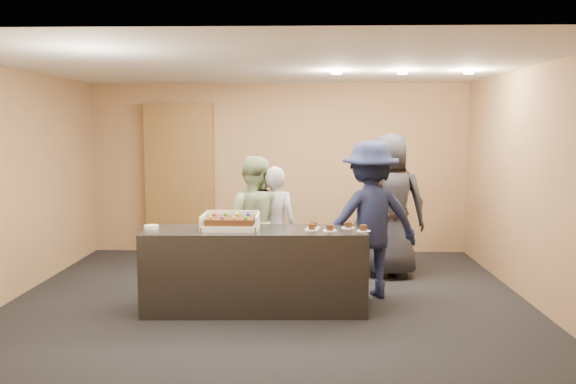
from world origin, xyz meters
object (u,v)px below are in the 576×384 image
object	(u,v)px
storage_cabinet	(180,179)
cake_box	(231,225)
person_dark_suit	(390,205)
serving_counter	(255,270)
plate_stack	(151,227)
person_brown_extra	(392,207)
person_sage_man	(253,223)
person_navy_man	(370,220)
sheet_cake	(230,221)
person_server_grey	(275,227)

from	to	relation	value
storage_cabinet	cake_box	bearing A→B (deg)	-67.50
person_dark_suit	serving_counter	bearing A→B (deg)	46.82
plate_stack	person_dark_suit	world-z (taller)	person_dark_suit
serving_counter	person_brown_extra	xyz separation A→B (m)	(1.72, 1.51, 0.48)
person_sage_man	person_dark_suit	distance (m)	1.90
serving_counter	person_brown_extra	distance (m)	2.34
plate_stack	storage_cabinet	bearing A→B (deg)	96.17
cake_box	person_navy_man	size ratio (longest dim) A/B	0.33
cake_box	plate_stack	xyz separation A→B (m)	(-0.87, -0.01, -0.02)
sheet_cake	person_server_grey	bearing A→B (deg)	63.49
storage_cabinet	person_dark_suit	world-z (taller)	storage_cabinet
serving_counter	plate_stack	world-z (taller)	plate_stack
plate_stack	person_sage_man	bearing A→B (deg)	38.23
serving_counter	person_sage_man	world-z (taller)	person_sage_man
sheet_cake	cake_box	bearing A→B (deg)	89.17
person_navy_man	storage_cabinet	bearing A→B (deg)	-54.26
sheet_cake	person_server_grey	distance (m)	1.00
sheet_cake	person_brown_extra	size ratio (longest dim) A/B	0.28
person_sage_man	storage_cabinet	bearing A→B (deg)	-51.63
cake_box	person_navy_man	bearing A→B (deg)	17.98
storage_cabinet	person_sage_man	distance (m)	2.48
serving_counter	storage_cabinet	bearing A→B (deg)	114.95
person_dark_suit	sheet_cake	bearing A→B (deg)	42.75
person_server_grey	person_navy_man	bearing A→B (deg)	173.75
serving_counter	person_dark_suit	distance (m)	2.30
serving_counter	sheet_cake	distance (m)	0.61
sheet_cake	storage_cabinet	bearing A→B (deg)	112.33
sheet_cake	person_brown_extra	distance (m)	2.49
person_sage_man	person_brown_extra	xyz separation A→B (m)	(1.82, 0.68, 0.10)
storage_cabinet	plate_stack	bearing A→B (deg)	-83.83
cake_box	person_server_grey	world-z (taller)	person_server_grey
storage_cabinet	person_navy_man	distance (m)	3.63
serving_counter	sheet_cake	bearing A→B (deg)	178.25
plate_stack	person_navy_man	world-z (taller)	person_navy_man
person_navy_man	person_brown_extra	xyz separation A→B (m)	(0.41, 0.97, 0.01)
serving_counter	sheet_cake	world-z (taller)	sheet_cake
storage_cabinet	cake_box	size ratio (longest dim) A/B	3.91
sheet_cake	person_sage_man	distance (m)	0.86
cake_box	sheet_cake	xyz separation A→B (m)	(-0.00, -0.02, 0.05)
sheet_cake	person_dark_suit	size ratio (longest dim) A/B	0.27
cake_box	person_server_grey	xyz separation A→B (m)	(0.44, 0.85, -0.18)
person_navy_man	person_dark_suit	size ratio (longest dim) A/B	0.96
storage_cabinet	plate_stack	distance (m)	2.90
person_brown_extra	serving_counter	bearing A→B (deg)	8.25
storage_cabinet	sheet_cake	size ratio (longest dim) A/B	4.60
sheet_cake	person_server_grey	world-z (taller)	person_server_grey
storage_cabinet	cake_box	distance (m)	3.10
storage_cabinet	person_brown_extra	bearing A→B (deg)	-23.42
person_sage_man	cake_box	bearing A→B (deg)	83.18
plate_stack	person_sage_man	size ratio (longest dim) A/B	0.10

